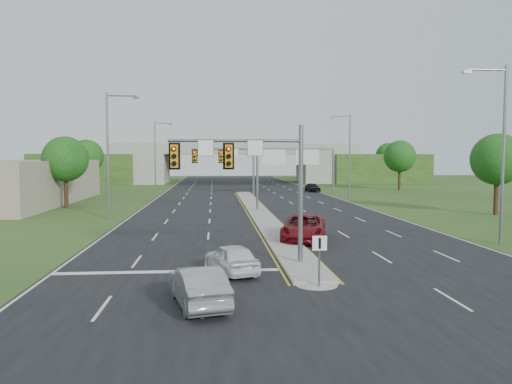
{
  "coord_description": "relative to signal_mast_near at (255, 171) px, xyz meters",
  "views": [
    {
      "loc": [
        -4.28,
        -24.4,
        5.41
      ],
      "look_at": [
        -1.41,
        9.76,
        3.0
      ],
      "focal_mm": 35.0,
      "sensor_mm": 36.0,
      "label": 1
    }
  ],
  "objects": [
    {
      "name": "tree_r_mid",
      "position": [
        28.26,
        55.07,
        0.78
      ],
      "size": [
        5.2,
        5.2,
        8.12
      ],
      "color": "#382316",
      "rests_on": "ground"
    },
    {
      "name": "overpass",
      "position": [
        2.26,
        80.07,
        -1.17
      ],
      "size": [
        80.0,
        14.0,
        8.1
      ],
      "color": "gray",
      "rests_on": "ground"
    },
    {
      "name": "lightpole_r_far",
      "position": [
        15.56,
        40.07,
        1.38
      ],
      "size": [
        2.85,
        0.25,
        11.0
      ],
      "color": "slate",
      "rests_on": "ground"
    },
    {
      "name": "tree_back_c",
      "position": [
        26.26,
        94.07,
        0.78
      ],
      "size": [
        5.6,
        5.6,
        8.32
      ],
      "color": "#382316",
      "rests_on": "ground"
    },
    {
      "name": "car_far_c",
      "position": [
        13.26,
        52.16,
        -4.03
      ],
      "size": [
        2.07,
        4.16,
        1.36
      ],
      "primitive_type": "imported",
      "rotation": [
        0.0,
        0.0,
        0.12
      ],
      "color": "black",
      "rests_on": "road"
    },
    {
      "name": "tree_back_b",
      "position": [
        -21.74,
        94.07,
        0.78
      ],
      "size": [
        5.6,
        5.6,
        8.32
      ],
      "color": "#382316",
      "rests_on": "ground"
    },
    {
      "name": "lane_markings",
      "position": [
        1.66,
        28.99,
        -4.7
      ],
      "size": [
        23.72,
        160.0,
        0.01
      ],
      "color": "gold",
      "rests_on": "road"
    },
    {
      "name": "tree_r_near",
      "position": [
        24.26,
        20.07,
        0.45
      ],
      "size": [
        4.8,
        4.8,
        7.6
      ],
      "color": "#382316",
      "rests_on": "ground"
    },
    {
      "name": "car_white",
      "position": [
        -1.22,
        -1.39,
        -4.01
      ],
      "size": [
        2.76,
        4.36,
        1.38
      ],
      "primitive_type": "imported",
      "rotation": [
        0.0,
        0.0,
        3.44
      ],
      "color": "silver",
      "rests_on": "road"
    },
    {
      "name": "signal_mast_far",
      "position": [
        0.0,
        25.0,
        0.0
      ],
      "size": [
        6.62,
        0.6,
        7.0
      ],
      "color": "slate",
      "rests_on": "ground"
    },
    {
      "name": "car_silver",
      "position": [
        -2.61,
        -6.39,
        -3.98
      ],
      "size": [
        2.5,
        4.61,
        1.44
      ],
      "primitive_type": "imported",
      "rotation": [
        0.0,
        0.0,
        3.38
      ],
      "color": "#94959B",
      "rests_on": "road"
    },
    {
      "name": "tree_l_near",
      "position": [
        -17.74,
        30.07,
        0.45
      ],
      "size": [
        4.8,
        4.8,
        7.6
      ],
      "color": "#382316",
      "rests_on": "ground"
    },
    {
      "name": "lightpole_l_far",
      "position": [
        -11.03,
        55.07,
        1.38
      ],
      "size": [
        2.85,
        0.25,
        11.0
      ],
      "color": "slate",
      "rests_on": "ground"
    },
    {
      "name": "tree_back_a",
      "position": [
        -35.74,
        94.07,
        1.11
      ],
      "size": [
        6.0,
        6.0,
        8.85
      ],
      "color": "#382316",
      "rests_on": "ground"
    },
    {
      "name": "median_nose",
      "position": [
        2.26,
        -3.93,
        -4.63
      ],
      "size": [
        2.0,
        2.0,
        0.16
      ],
      "primitive_type": "cone",
      "color": "gray",
      "rests_on": "road"
    },
    {
      "name": "tree_l_mid",
      "position": [
        -21.74,
        55.07,
        0.78
      ],
      "size": [
        5.2,
        5.2,
        8.12
      ],
      "color": "#382316",
      "rests_on": "ground"
    },
    {
      "name": "road",
      "position": [
        2.26,
        35.07,
        -4.72
      ],
      "size": [
        24.0,
        160.0,
        0.02
      ],
      "primitive_type": "cube",
      "color": "black",
      "rests_on": "ground"
    },
    {
      "name": "lightpole_r_near",
      "position": [
        15.56,
        5.07,
        1.38
      ],
      "size": [
        2.85,
        0.25,
        11.0
      ],
      "color": "slate",
      "rests_on": "ground"
    },
    {
      "name": "tree_back_d",
      "position": [
        40.26,
        94.07,
        1.11
      ],
      "size": [
        6.0,
        6.0,
        8.85
      ],
      "color": "#382316",
      "rests_on": "ground"
    },
    {
      "name": "lightpole_l_mid",
      "position": [
        -11.03,
        20.07,
        1.38
      ],
      "size": [
        2.85,
        0.25,
        11.0
      ],
      "color": "slate",
      "rests_on": "ground"
    },
    {
      "name": "ground",
      "position": [
        2.26,
        0.07,
        -4.73
      ],
      "size": [
        240.0,
        240.0,
        0.0
      ],
      "primitive_type": "plane",
      "color": "#2B4518",
      "rests_on": "ground"
    },
    {
      "name": "sign_gantry",
      "position": [
        8.95,
        44.99,
        0.51
      ],
      "size": [
        11.58,
        0.44,
        6.67
      ],
      "color": "slate",
      "rests_on": "ground"
    },
    {
      "name": "signal_mast_near",
      "position": [
        0.0,
        0.0,
        0.0
      ],
      "size": [
        6.62,
        0.6,
        7.0
      ],
      "color": "slate",
      "rests_on": "ground"
    },
    {
      "name": "median",
      "position": [
        2.26,
        23.07,
        -4.63
      ],
      "size": [
        2.0,
        54.0,
        0.16
      ],
      "primitive_type": "cube",
      "color": "gray",
      "rests_on": "road"
    },
    {
      "name": "keep_right_sign",
      "position": [
        2.26,
        -4.45,
        -3.21
      ],
      "size": [
        0.6,
        0.13,
        2.2
      ],
      "color": "slate",
      "rests_on": "ground"
    },
    {
      "name": "car_far_a",
      "position": [
        3.76,
        7.39,
        -3.88
      ],
      "size": [
        3.98,
        6.37,
        1.64
      ],
      "primitive_type": "imported",
      "rotation": [
        0.0,
        0.0,
        -0.23
      ],
      "color": "maroon",
      "rests_on": "road"
    }
  ]
}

